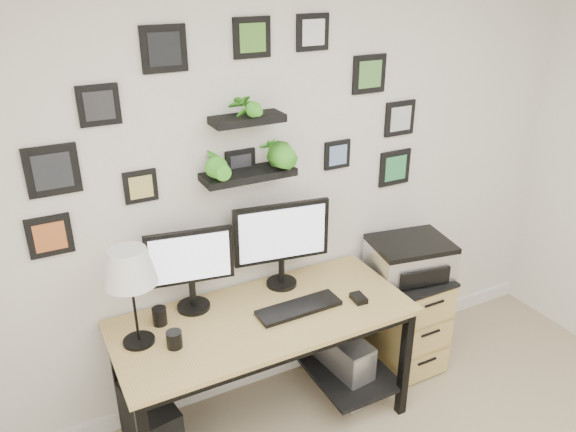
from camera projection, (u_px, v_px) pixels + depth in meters
room at (291, 362)px, 3.73m from camera, size 4.00×4.00×4.00m
desk at (267, 329)px, 3.10m from camera, size 1.60×0.70×0.75m
monitor_left at (190, 264)px, 2.95m from camera, size 0.46×0.21×0.47m
monitor_right at (282, 238)px, 3.15m from camera, size 0.55×0.20×0.51m
keyboard at (299, 308)px, 3.04m from camera, size 0.47×0.16×0.02m
mouse at (359, 298)px, 3.12m from camera, size 0.07×0.11×0.03m
table_lamp at (129, 269)px, 2.62m from camera, size 0.25×0.25×0.52m
mug at (174, 339)px, 2.74m from camera, size 0.08×0.08×0.09m
pen_cup at (160, 316)px, 2.91m from camera, size 0.07×0.07×0.10m
pc_tower_black at (152, 430)px, 2.97m from camera, size 0.25×0.46×0.43m
pc_tower_grey at (343, 365)px, 3.46m from camera, size 0.23×0.43×0.41m
file_cabinet at (403, 318)px, 3.69m from camera, size 0.43×0.53×0.67m
printer at (410, 257)px, 3.52m from camera, size 0.54×0.46×0.22m
wall_decor at (249, 135)px, 2.90m from camera, size 2.25×0.18×1.05m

